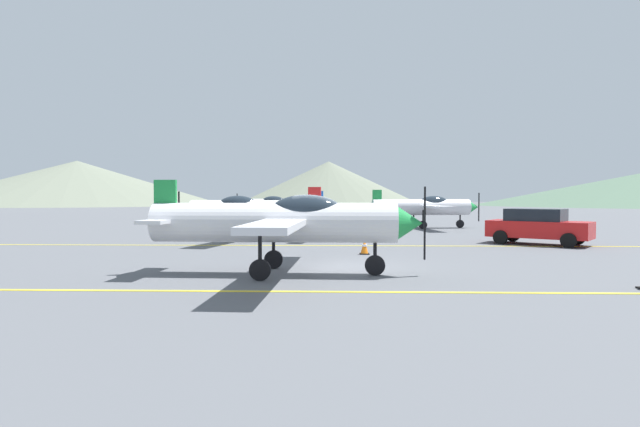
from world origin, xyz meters
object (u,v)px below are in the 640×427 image
(airplane_near, at_px, (285,221))
(traffic_cone_front, at_px, (364,247))
(airplane_mid, at_px, (249,210))
(car_sedan, at_px, (538,226))
(airplane_far, at_px, (425,207))
(airplane_back, at_px, (280,205))

(airplane_near, relative_size, traffic_cone_front, 14.89)
(airplane_mid, bearing_deg, car_sedan, -8.62)
(airplane_near, distance_m, car_sedan, 14.00)
(airplane_near, distance_m, traffic_cone_front, 5.73)
(car_sedan, bearing_deg, airplane_far, 103.96)
(airplane_far, bearing_deg, airplane_mid, -136.62)
(car_sedan, bearing_deg, airplane_near, -138.98)
(airplane_near, distance_m, airplane_mid, 11.60)
(airplane_near, relative_size, airplane_far, 1.00)
(airplane_back, xyz_separation_m, traffic_cone_front, (5.72, -23.09, -1.20))
(airplane_far, relative_size, traffic_cone_front, 14.95)
(airplane_near, xyz_separation_m, airplane_back, (-3.24, 28.11, 0.00))
(airplane_far, bearing_deg, traffic_cone_front, -107.50)
(airplane_mid, height_order, airplane_far, same)
(airplane_near, relative_size, airplane_back, 1.00)
(airplane_far, bearing_deg, airplane_back, 147.24)
(airplane_back, relative_size, traffic_cone_front, 14.90)
(airplane_near, bearing_deg, airplane_far, 70.30)
(airplane_far, xyz_separation_m, car_sedan, (2.98, -11.98, -0.64))
(airplane_mid, distance_m, airplane_back, 16.89)
(airplane_mid, bearing_deg, traffic_cone_front, -48.81)
(airplane_back, bearing_deg, airplane_mid, -88.98)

